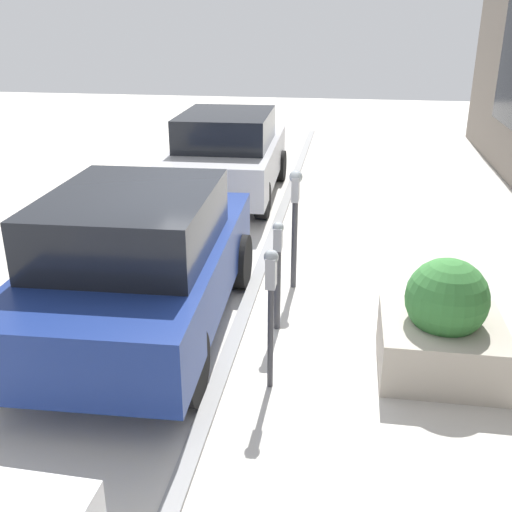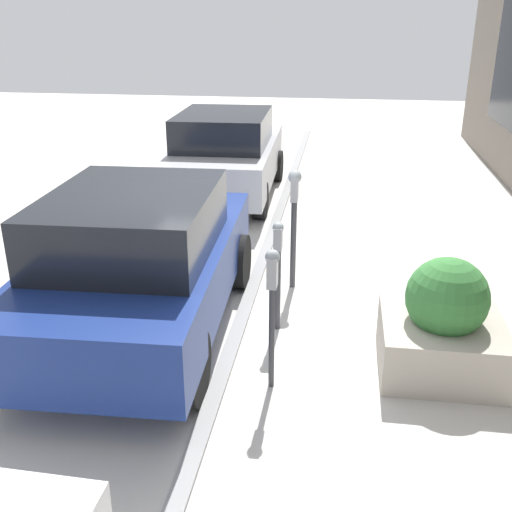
% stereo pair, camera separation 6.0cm
% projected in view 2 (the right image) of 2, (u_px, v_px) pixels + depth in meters
% --- Properties ---
extents(ground_plane, '(40.00, 40.00, 0.00)m').
position_uv_depth(ground_plane, '(246.00, 327.00, 6.87)').
color(ground_plane, beige).
extents(curb_strip, '(24.50, 0.16, 0.04)m').
position_uv_depth(curb_strip, '(239.00, 325.00, 6.87)').
color(curb_strip, gray).
rests_on(curb_strip, ground_plane).
extents(parking_meter_nearest, '(0.16, 0.13, 1.42)m').
position_uv_depth(parking_meter_nearest, '(272.00, 291.00, 5.42)').
color(parking_meter_nearest, '#38383D').
rests_on(parking_meter_nearest, ground_plane).
extents(parking_meter_second, '(0.15, 0.12, 1.28)m').
position_uv_depth(parking_meter_second, '(278.00, 263.00, 6.56)').
color(parking_meter_second, '#38383D').
rests_on(parking_meter_second, ground_plane).
extents(parking_meter_middle, '(0.19, 0.16, 1.57)m').
position_uv_depth(parking_meter_middle, '(294.00, 208.00, 7.49)').
color(parking_meter_middle, '#38383D').
rests_on(parking_meter_middle, ground_plane).
extents(planter_box, '(1.14, 1.19, 1.20)m').
position_uv_depth(planter_box, '(443.00, 326.00, 5.89)').
color(planter_box, '#B2A899').
rests_on(planter_box, ground_plane).
extents(parked_car_middle, '(4.18, 2.01, 1.66)m').
position_uv_depth(parked_car_middle, '(140.00, 261.00, 6.49)').
color(parked_car_middle, navy).
rests_on(parked_car_middle, ground_plane).
extents(parked_car_rear, '(4.21, 1.97, 1.64)m').
position_uv_depth(parked_car_rear, '(225.00, 154.00, 11.46)').
color(parked_car_rear, '#B7B7BC').
rests_on(parked_car_rear, ground_plane).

